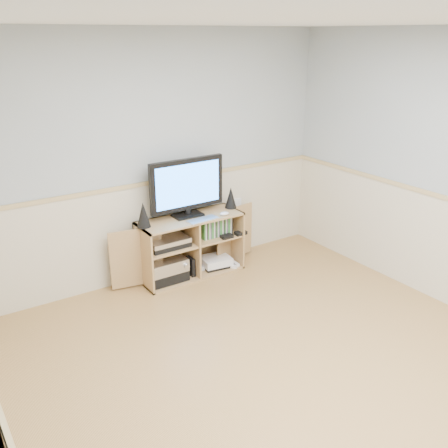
{
  "coord_description": "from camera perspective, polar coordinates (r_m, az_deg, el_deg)",
  "views": [
    {
      "loc": [
        -2.11,
        -2.21,
        2.43
      ],
      "look_at": [
        0.15,
        1.2,
        0.86
      ],
      "focal_mm": 40.0,
      "sensor_mm": 36.0,
      "label": 1
    }
  ],
  "objects": [
    {
      "name": "keyboard",
      "position": [
        5.08,
        -2.45,
        0.51
      ],
      "size": [
        0.34,
        0.16,
        0.01
      ],
      "primitive_type": "cube",
      "rotation": [
        0.0,
        0.0,
        0.08
      ],
      "color": "silver",
      "rests_on": "media_cabinet"
    },
    {
      "name": "mouse",
      "position": [
        5.21,
        0.05,
        1.2
      ],
      "size": [
        0.1,
        0.08,
        0.04
      ],
      "primitive_type": "ellipsoid",
      "rotation": [
        0.0,
        0.0,
        -0.14
      ],
      "color": "white",
      "rests_on": "media_cabinet"
    },
    {
      "name": "wall_outlet",
      "position": [
        5.73,
        1.41,
        2.32
      ],
      "size": [
        0.12,
        0.03,
        0.12
      ],
      "primitive_type": "cube",
      "color": "white",
      "rests_on": "wall_back"
    },
    {
      "name": "game_cases",
      "position": [
        5.35,
        -0.98,
        -0.35
      ],
      "size": [
        0.36,
        0.13,
        0.19
      ],
      "primitive_type": "cube",
      "color": "#3F8C3F",
      "rests_on": "media_cabinet"
    },
    {
      "name": "av_components",
      "position": [
        5.2,
        -6.63,
        -4.35
      ],
      "size": [
        0.51,
        0.31,
        0.47
      ],
      "color": "black",
      "rests_on": "media_cabinet"
    },
    {
      "name": "speaker_right",
      "position": [
        5.4,
        0.78,
        3.04
      ],
      "size": [
        0.13,
        0.13,
        0.23
      ],
      "primitive_type": "cone",
      "color": "black",
      "rests_on": "media_cabinet"
    },
    {
      "name": "room",
      "position": [
        3.34,
        7.28,
        -0.55
      ],
      "size": [
        4.04,
        4.54,
        2.54
      ],
      "color": "tan",
      "rests_on": "ground"
    },
    {
      "name": "speaker_left",
      "position": [
        4.92,
        -9.21,
        1.05
      ],
      "size": [
        0.14,
        0.14,
        0.25
      ],
      "primitive_type": "cone",
      "color": "black",
      "rests_on": "media_cabinet"
    },
    {
      "name": "game_consoles",
      "position": [
        5.52,
        -1.09,
        -4.37
      ],
      "size": [
        0.46,
        0.3,
        0.11
      ],
      "color": "white",
      "rests_on": "media_cabinet"
    },
    {
      "name": "media_cabinet",
      "position": [
        5.33,
        -4.08,
        -2.3
      ],
      "size": [
        1.73,
        0.42,
        0.65
      ],
      "color": "tan",
      "rests_on": "floor"
    },
    {
      "name": "monitor",
      "position": [
        5.1,
        -4.25,
        4.37
      ],
      "size": [
        0.83,
        0.18,
        0.61
      ],
      "color": "black",
      "rests_on": "media_cabinet"
    }
  ]
}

